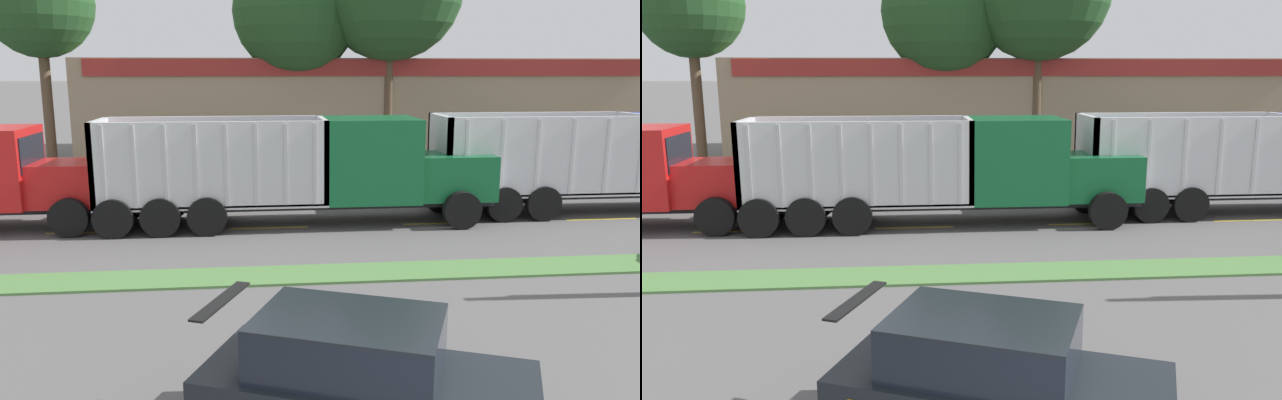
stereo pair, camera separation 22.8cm
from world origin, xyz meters
TOP-DOWN VIEW (x-y plane):
  - grass_verge at (0.00, 9.79)m, footprint 120.00×1.35m
  - centre_line_3 at (-6.22, 14.46)m, footprint 2.40×0.14m
  - centre_line_4 at (-0.82, 14.46)m, footprint 2.40×0.14m
  - centre_line_5 at (4.58, 14.46)m, footprint 2.40×0.14m
  - centre_line_6 at (9.98, 14.46)m, footprint 2.40×0.14m
  - dump_truck_lead at (1.20, 14.88)m, footprint 12.19×2.62m
  - rally_car at (0.07, 2.95)m, footprint 4.54×3.29m
  - store_building_backdrop at (4.69, 32.24)m, footprint 28.91×12.10m

SIDE VIEW (x-z plane):
  - centre_line_3 at x=-6.22m, z-range 0.00..0.01m
  - centre_line_4 at x=-0.82m, z-range 0.00..0.01m
  - centre_line_5 at x=4.58m, z-range 0.00..0.01m
  - centre_line_6 at x=9.98m, z-range 0.00..0.01m
  - grass_verge at x=0.00m, z-range 0.00..0.06m
  - rally_car at x=0.07m, z-range 0.00..1.78m
  - dump_truck_lead at x=1.20m, z-range 0.01..3.33m
  - store_building_backdrop at x=4.69m, z-range 0.00..5.34m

